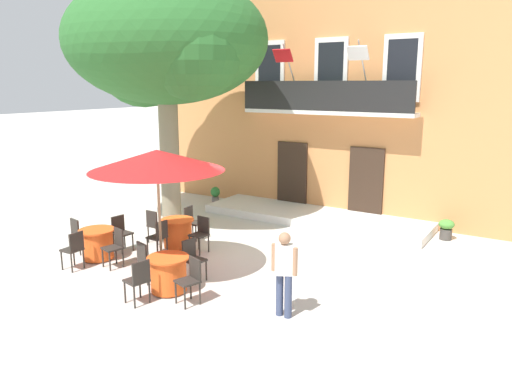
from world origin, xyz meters
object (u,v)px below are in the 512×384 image
object	(u,v)px
cafe_chair_front_3	(192,220)
ground_planter_left	(215,195)
cafe_table_near_tree	(98,244)
cafe_chair_middle_0	(191,278)
cafe_chair_middle_3	(139,279)
ground_planter_right	(446,228)
cafe_chair_front_2	(201,232)
cafe_chair_middle_2	(147,259)
cafe_chair_front_1	(159,235)
cafe_chair_near_tree_2	(79,233)
cafe_chair_near_tree_1	(121,231)
plane_tree	(164,46)
cafe_chair_front_0	(155,224)
cafe_chair_near_tree_3	(74,248)
cafe_umbrella	(157,161)
cafe_table_middle	(168,274)
cafe_chair_near_tree_0	(115,245)
pedestrian_near_entrance	(284,270)
cafe_table_front	(178,233)

from	to	relation	value
cafe_chair_front_3	ground_planter_left	xyz separation A→B (m)	(-1.83, 3.51, -0.17)
cafe_table_near_tree	cafe_chair_middle_0	distance (m)	3.58
cafe_chair_middle_3	ground_planter_right	distance (m)	8.55
cafe_chair_front_2	cafe_chair_middle_2	bearing A→B (deg)	-83.95
cafe_chair_middle_0	cafe_chair_middle_2	distance (m)	1.51
cafe_chair_front_1	ground_planter_left	xyz separation A→B (m)	(-2.02, 5.01, -0.17)
cafe_chair_near_tree_2	cafe_chair_front_3	world-z (taller)	same
cafe_chair_near_tree_1	cafe_chair_front_1	xyz separation A→B (m)	(1.10, 0.23, 0.00)
plane_tree	cafe_chair_front_3	bearing A→B (deg)	-27.92
cafe_chair_middle_3	cafe_chair_middle_0	bearing A→B (deg)	35.44
cafe_table_near_tree	cafe_chair_front_1	distance (m)	1.49
cafe_table_near_tree	cafe_chair_front_0	xyz separation A→B (m)	(0.30, 1.68, 0.14)
cafe_chair_front_3	cafe_table_near_tree	bearing A→B (deg)	-110.26
cafe_chair_near_tree_3	cafe_umbrella	xyz separation A→B (m)	(1.97, 0.79, 2.08)
cafe_chair_front_1	cafe_chair_front_2	size ratio (longest dim) A/B	1.00
cafe_chair_middle_2	cafe_chair_front_0	xyz separation A→B (m)	(-1.73, 2.07, 0.00)
cafe_table_middle	cafe_chair_middle_0	distance (m)	0.77
cafe_chair_near_tree_1	cafe_chair_front_0	xyz separation A→B (m)	(0.30, 0.93, 0.00)
cafe_chair_near_tree_1	cafe_chair_front_2	xyz separation A→B (m)	(1.80, 1.01, 0.00)
cafe_chair_front_3	cafe_umbrella	size ratio (longest dim) A/B	0.31
cafe_chair_near_tree_2	cafe_chair_front_2	world-z (taller)	same
cafe_chair_near_tree_3	cafe_table_middle	xyz separation A→B (m)	(2.68, 0.23, -0.14)
cafe_chair_front_1	cafe_chair_near_tree_0	bearing A→B (deg)	-108.09
plane_tree	cafe_chair_near_tree_3	distance (m)	6.24
cafe_chair_near_tree_0	cafe_chair_middle_0	bearing A→B (deg)	-11.85
cafe_table_middle	cafe_chair_middle_3	size ratio (longest dim) A/B	0.95
cafe_chair_front_0	cafe_chair_middle_3	bearing A→B (deg)	-50.95
cafe_chair_near_tree_2	cafe_chair_middle_3	bearing A→B (deg)	-21.16
cafe_chair_near_tree_0	plane_tree	bearing A→B (deg)	111.24
plane_tree	cafe_umbrella	distance (m)	4.94
cafe_chair_middle_3	cafe_chair_front_1	distance (m)	2.76
cafe_chair_front_3	cafe_umbrella	world-z (taller)	cafe_umbrella
cafe_chair_middle_0	cafe_chair_front_1	bearing A→B (deg)	145.22
cafe_table_near_tree	cafe_chair_front_2	size ratio (longest dim) A/B	0.95
cafe_chair_middle_2	pedestrian_near_entrance	size ratio (longest dim) A/B	0.56
cafe_chair_middle_2	cafe_chair_near_tree_1	bearing A→B (deg)	150.76
plane_tree	cafe_chair_near_tree_0	bearing A→B (deg)	-68.76
cafe_chair_front_2	cafe_chair_front_0	bearing A→B (deg)	-176.78
cafe_chair_near_tree_0	cafe_table_front	bearing A→B (deg)	80.63
cafe_chair_near_tree_2	cafe_table_front	xyz separation A→B (m)	(1.80, 1.67, -0.14)
cafe_chair_near_tree_3	cafe_chair_front_3	world-z (taller)	same
cafe_chair_near_tree_3	plane_tree	bearing A→B (deg)	99.32
cafe_chair_front_0	cafe_umbrella	size ratio (longest dim) A/B	0.31
cafe_chair_middle_3	cafe_table_front	size ratio (longest dim) A/B	1.05
cafe_chair_near_tree_2	cafe_chair_middle_0	world-z (taller)	same
cafe_chair_near_tree_1	cafe_chair_middle_3	size ratio (longest dim) A/B	1.00
cafe_chair_near_tree_3	cafe_chair_near_tree_1	bearing A→B (deg)	93.64
cafe_table_near_tree	cafe_umbrella	size ratio (longest dim) A/B	0.30
cafe_table_near_tree	cafe_table_middle	size ratio (longest dim) A/B	1.00
cafe_chair_near_tree_2	cafe_chair_middle_0	xyz separation A→B (m)	(4.26, -0.75, 0.00)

